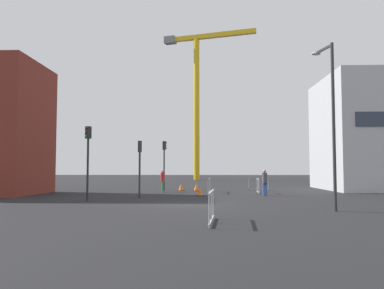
# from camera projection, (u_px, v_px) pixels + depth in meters

# --- Properties ---
(ground) EXTENTS (160.00, 160.00, 0.00)m
(ground) POSITION_uv_depth(u_px,v_px,m) (189.00, 205.00, 19.45)
(ground) COLOR black
(construction_crane) EXTENTS (14.48, 5.00, 23.07)m
(construction_crane) POSITION_uv_depth(u_px,v_px,m) (198.00, 84.00, 60.15)
(construction_crane) COLOR gold
(construction_crane) RESTS_ON ground
(streetlamp_tall) EXTENTS (0.64, 1.41, 7.41)m
(streetlamp_tall) POSITION_uv_depth(u_px,v_px,m) (331.00, 113.00, 16.93)
(streetlamp_tall) COLOR #2D2D30
(streetlamp_tall) RESTS_ON ground
(traffic_light_crosswalk) EXTENTS (0.39, 0.29, 4.07)m
(traffic_light_crosswalk) POSITION_uv_depth(u_px,v_px,m) (164.00, 157.00, 31.50)
(traffic_light_crosswalk) COLOR #2D2D30
(traffic_light_crosswalk) RESTS_ON ground
(traffic_light_median) EXTENTS (0.35, 0.39, 4.24)m
(traffic_light_median) POSITION_uv_depth(u_px,v_px,m) (88.00, 151.00, 21.80)
(traffic_light_median) COLOR #232326
(traffic_light_median) RESTS_ON ground
(traffic_light_near) EXTENTS (0.29, 0.39, 3.55)m
(traffic_light_near) POSITION_uv_depth(u_px,v_px,m) (140.00, 159.00, 23.82)
(traffic_light_near) COLOR #2D2D30
(traffic_light_near) RESTS_ON ground
(pedestrian_walking) EXTENTS (0.34, 0.34, 1.73)m
(pedestrian_walking) POSITION_uv_depth(u_px,v_px,m) (163.00, 179.00, 29.24)
(pedestrian_walking) COLOR #2D844C
(pedestrian_walking) RESTS_ON ground
(pedestrian_waiting) EXTENTS (0.34, 0.34, 1.77)m
(pedestrian_waiting) POSITION_uv_depth(u_px,v_px,m) (265.00, 180.00, 25.70)
(pedestrian_waiting) COLOR #33519E
(pedestrian_waiting) RESTS_ON ground
(safety_barrier_mid_span) EXTENTS (0.15, 1.85, 1.08)m
(safety_barrier_mid_span) POSITION_uv_depth(u_px,v_px,m) (258.00, 186.00, 28.13)
(safety_barrier_mid_span) COLOR #B2B5BA
(safety_barrier_mid_span) RESTS_ON ground
(safety_barrier_rear) EXTENTS (0.29, 2.27, 1.08)m
(safety_barrier_rear) POSITION_uv_depth(u_px,v_px,m) (209.00, 185.00, 28.40)
(safety_barrier_rear) COLOR gray
(safety_barrier_rear) RESTS_ON ground
(safety_barrier_front) EXTENTS (0.25, 2.42, 1.08)m
(safety_barrier_front) POSITION_uv_depth(u_px,v_px,m) (211.00, 206.00, 12.98)
(safety_barrier_front) COLOR #B2B5BA
(safety_barrier_front) RESTS_ON ground
(safety_barrier_right_run) EXTENTS (1.81, 0.08, 1.08)m
(safety_barrier_right_run) POSITION_uv_depth(u_px,v_px,m) (258.00, 183.00, 31.91)
(safety_barrier_right_run) COLOR gray
(safety_barrier_right_run) RESTS_ON ground
(traffic_cone_striped) EXTENTS (0.57, 0.57, 0.58)m
(traffic_cone_striped) POSITION_uv_depth(u_px,v_px,m) (181.00, 187.00, 31.25)
(traffic_cone_striped) COLOR black
(traffic_cone_striped) RESTS_ON ground
(traffic_cone_by_barrier) EXTENTS (0.53, 0.53, 0.54)m
(traffic_cone_by_barrier) POSITION_uv_depth(u_px,v_px,m) (200.00, 192.00, 25.65)
(traffic_cone_by_barrier) COLOR black
(traffic_cone_by_barrier) RESTS_ON ground
(traffic_cone_on_verge) EXTENTS (0.58, 0.58, 0.58)m
(traffic_cone_on_verge) POSITION_uv_depth(u_px,v_px,m) (196.00, 187.00, 31.21)
(traffic_cone_on_verge) COLOR black
(traffic_cone_on_verge) RESTS_ON ground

